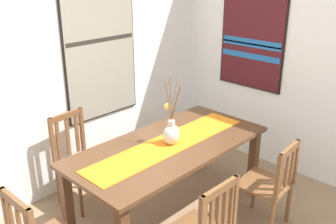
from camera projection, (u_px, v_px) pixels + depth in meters
name	position (u px, v px, depth m)	size (l,w,h in m)	color
wall_back	(73.00, 63.00, 3.94)	(6.40, 0.12, 2.70)	white
wall_side	(326.00, 62.00, 3.98)	(0.12, 6.40, 2.70)	white
dining_table	(169.00, 154.00, 3.54)	(1.92, 0.91, 0.77)	#51331E
table_runner	(169.00, 144.00, 3.50)	(1.77, 0.36, 0.01)	orange
centerpiece_vase	(171.00, 132.00, 3.46)	(0.23, 0.16, 0.66)	silver
chair_2	(78.00, 159.00, 3.83)	(0.45, 0.45, 0.94)	brown
chair_3	(270.00, 184.00, 3.45)	(0.45, 0.45, 0.87)	brown
painting_on_back_wall	(101.00, 55.00, 4.08)	(0.91, 0.05, 1.37)	black
painting_on_side_wall	(253.00, 35.00, 4.43)	(0.05, 0.84, 1.26)	black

